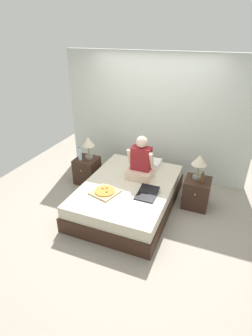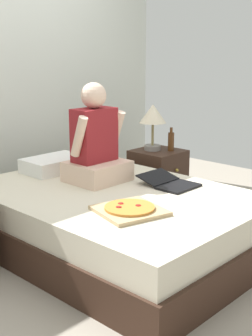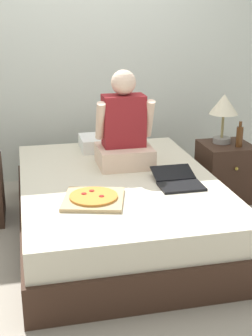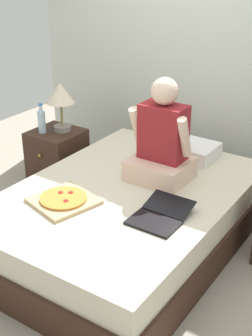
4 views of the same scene
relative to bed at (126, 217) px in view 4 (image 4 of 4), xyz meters
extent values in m
plane|color=#9E9384|center=(0.00, 0.00, -0.23)|extent=(5.86, 5.86, 0.00)
cube|color=silver|center=(0.00, 1.43, 1.02)|extent=(3.86, 0.12, 2.50)
cube|color=#382319|center=(0.00, 0.00, -0.10)|extent=(1.52, 2.14, 0.27)
cube|color=beige|center=(0.00, 0.00, 0.14)|extent=(1.48, 2.08, 0.20)
cube|color=#382319|center=(-1.11, 0.48, 0.04)|extent=(0.44, 0.44, 0.53)
sphere|color=gold|center=(-1.11, 0.25, 0.14)|extent=(0.03, 0.03, 0.03)
cylinder|color=gray|center=(-1.07, 0.53, 0.32)|extent=(0.16, 0.16, 0.05)
cylinder|color=olive|center=(-1.07, 0.53, 0.46)|extent=(0.02, 0.02, 0.22)
cone|color=beige|center=(-1.07, 0.53, 0.66)|extent=(0.26, 0.26, 0.18)
cylinder|color=silver|center=(-1.19, 0.39, 0.40)|extent=(0.07, 0.07, 0.20)
cylinder|color=silver|center=(-1.19, 0.39, 0.53)|extent=(0.03, 0.03, 0.06)
cylinder|color=blue|center=(-1.19, 0.39, 0.57)|extent=(0.04, 0.04, 0.02)
cube|color=white|center=(0.07, 0.79, 0.30)|extent=(0.52, 0.34, 0.12)
cube|color=beige|center=(0.11, 0.29, 0.32)|extent=(0.44, 0.40, 0.16)
cube|color=maroon|center=(0.11, 0.32, 0.61)|extent=(0.34, 0.20, 0.42)
sphere|color=beige|center=(0.11, 0.32, 0.92)|extent=(0.20, 0.20, 0.20)
cylinder|color=beige|center=(-0.09, 0.27, 0.63)|extent=(0.07, 0.18, 0.32)
cylinder|color=beige|center=(0.31, 0.27, 0.63)|extent=(0.07, 0.18, 0.32)
cube|color=black|center=(0.41, -0.30, 0.25)|extent=(0.32, 0.22, 0.02)
cube|color=black|center=(0.41, -0.09, 0.28)|extent=(0.31, 0.20, 0.06)
cube|color=tan|center=(-0.25, -0.40, 0.25)|extent=(0.49, 0.49, 0.03)
cylinder|color=#CC7F33|center=(-0.25, -0.40, 0.27)|extent=(0.33, 0.33, 0.02)
cylinder|color=maroon|center=(-0.31, -0.36, 0.28)|extent=(0.04, 0.04, 0.00)
cylinder|color=maroon|center=(-0.20, -0.43, 0.28)|extent=(0.04, 0.04, 0.00)
cylinder|color=maroon|center=(-0.25, -0.32, 0.28)|extent=(0.04, 0.04, 0.00)
camera|label=1|loc=(1.44, -3.60, 2.61)|focal=28.00mm
camera|label=2|loc=(-2.35, -2.35, 1.27)|focal=50.00mm
camera|label=3|loc=(-0.68, -3.30, 1.49)|focal=50.00mm
camera|label=4|loc=(1.68, -2.51, 1.85)|focal=50.00mm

